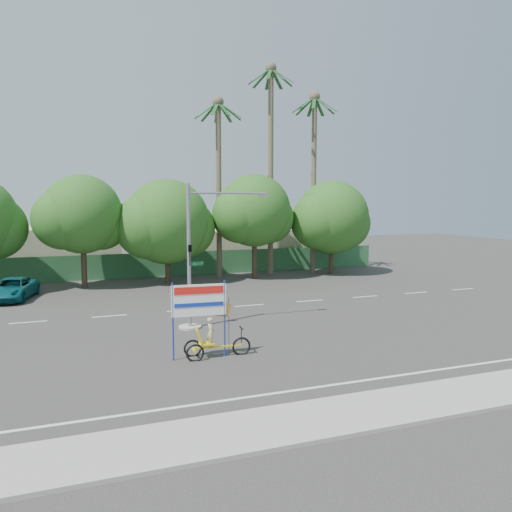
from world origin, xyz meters
name	(u,v)px	position (x,y,z in m)	size (l,w,h in m)	color
ground	(268,345)	(0.00, 0.00, 0.00)	(120.00, 120.00, 0.00)	#33302D
sidewalk_near	(363,411)	(0.00, -7.50, 0.06)	(50.00, 2.40, 0.12)	gray
fence	(172,264)	(0.00, 21.50, 1.00)	(38.00, 0.08, 2.00)	#336B3D
building_left	(44,251)	(-10.00, 26.00, 2.00)	(12.00, 8.00, 4.00)	beige
building_right	(245,247)	(8.00, 26.00, 1.80)	(14.00, 8.00, 3.60)	beige
tree_left	(82,217)	(-7.05, 18.00, 5.06)	(6.66, 5.60, 8.07)	#473828
tree_center	(166,224)	(-1.05, 18.00, 4.47)	(7.62, 6.40, 7.85)	#473828
tree_right	(254,213)	(5.95, 18.00, 5.24)	(6.90, 5.80, 8.36)	#473828
tree_far_right	(331,220)	(12.95, 18.00, 4.64)	(7.38, 6.20, 7.94)	#473828
palm_tall	(271,149)	(8.00, 19.50, 10.46)	(3.73, 3.79, 17.45)	#70604C
palm_mid	(314,164)	(12.00, 19.50, 9.40)	(3.73, 3.79, 15.45)	#70604C
palm_short	(219,168)	(3.50, 19.50, 8.86)	(3.73, 3.79, 14.45)	#70604C
traffic_signal	(195,268)	(-2.20, 3.98, 2.92)	(4.72, 1.10, 7.00)	gray
trike_billboard	(207,327)	(-2.91, -0.82, 1.25)	(3.15, 0.79, 3.10)	black
pickup_truck	(12,289)	(-11.41, 14.90, 0.68)	(2.26, 4.89, 1.36)	#0D575E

